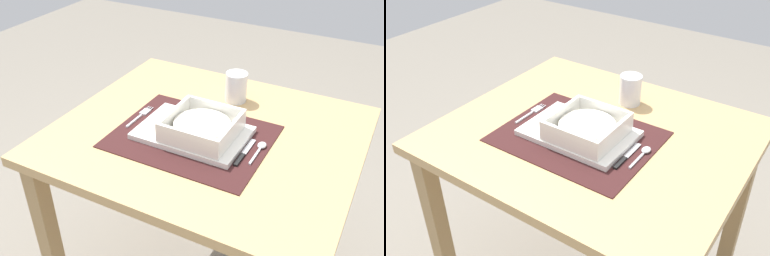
% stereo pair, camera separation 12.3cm
% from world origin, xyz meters
% --- Properties ---
extents(dining_table, '(0.87, 0.75, 0.74)m').
position_xyz_m(dining_table, '(0.00, 0.00, 0.63)').
color(dining_table, tan).
rests_on(dining_table, ground).
extents(placemat, '(0.44, 0.35, 0.00)m').
position_xyz_m(placemat, '(-0.02, -0.05, 0.74)').
color(placemat, '#381919').
rests_on(placemat, dining_table).
extents(serving_plate, '(0.31, 0.21, 0.02)m').
position_xyz_m(serving_plate, '(-0.02, -0.04, 0.75)').
color(serving_plate, white).
rests_on(serving_plate, placemat).
extents(porridge_bowl, '(0.19, 0.19, 0.06)m').
position_xyz_m(porridge_bowl, '(0.01, -0.05, 0.78)').
color(porridge_bowl, white).
rests_on(porridge_bowl, serving_plate).
extents(fork, '(0.02, 0.14, 0.00)m').
position_xyz_m(fork, '(-0.22, -0.02, 0.75)').
color(fork, silver).
rests_on(fork, placemat).
extents(spoon, '(0.02, 0.11, 0.01)m').
position_xyz_m(spoon, '(0.17, -0.02, 0.75)').
color(spoon, silver).
rests_on(spoon, placemat).
extents(butter_knife, '(0.01, 0.13, 0.01)m').
position_xyz_m(butter_knife, '(0.14, -0.07, 0.75)').
color(butter_knife, black).
rests_on(butter_knife, placemat).
extents(bread_knife, '(0.01, 0.14, 0.01)m').
position_xyz_m(bread_knife, '(0.12, -0.05, 0.75)').
color(bread_knife, '#59331E').
rests_on(bread_knife, placemat).
extents(drinking_glass, '(0.07, 0.07, 0.10)m').
position_xyz_m(drinking_glass, '(-0.00, 0.21, 0.78)').
color(drinking_glass, white).
rests_on(drinking_glass, dining_table).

